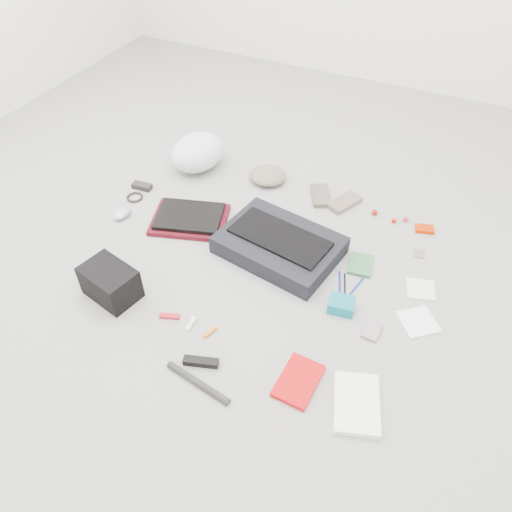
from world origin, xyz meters
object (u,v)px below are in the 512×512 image
at_px(bike_helmet, 197,152).
at_px(accordion_wallet, 341,305).
at_px(messenger_bag, 279,245).
at_px(camera_bag, 110,282).
at_px(laptop, 189,216).
at_px(book_red, 298,381).

bearing_deg(bike_helmet, accordion_wallet, -18.56).
distance_m(messenger_bag, camera_bag, 0.74).
distance_m(laptop, accordion_wallet, 0.86).
bearing_deg(messenger_bag, laptop, -171.39).
height_order(messenger_bag, accordion_wallet, messenger_bag).
distance_m(laptop, book_red, 1.00).
height_order(book_red, accordion_wallet, accordion_wallet).
relative_size(laptop, bike_helmet, 0.98).
xyz_separation_m(bike_helmet, book_red, (1.00, -1.02, -0.08)).
bearing_deg(bike_helmet, book_red, -32.59).
bearing_deg(camera_bag, bike_helmet, 111.92).
distance_m(laptop, camera_bag, 0.54).
relative_size(camera_bag, accordion_wallet, 2.13).
bearing_deg(laptop, messenger_bag, -18.47).
xyz_separation_m(bike_helmet, accordion_wallet, (1.03, -0.63, -0.07)).
xyz_separation_m(camera_bag, accordion_wallet, (0.88, 0.33, -0.05)).
bearing_deg(bike_helmet, laptop, -52.15).
distance_m(camera_bag, accordion_wallet, 0.94).
height_order(laptop, bike_helmet, bike_helmet).
distance_m(messenger_bag, accordion_wallet, 0.41).
xyz_separation_m(messenger_bag, bike_helmet, (-0.67, 0.43, 0.05)).
bearing_deg(book_red, messenger_bag, 122.04).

